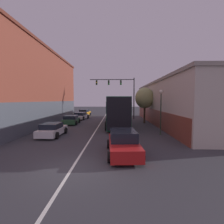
{
  "coord_description": "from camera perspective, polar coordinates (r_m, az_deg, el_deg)",
  "views": [
    {
      "loc": [
        2.14,
        -8.3,
        3.4
      ],
      "look_at": [
        1.77,
        12.7,
        1.95
      ],
      "focal_mm": 28.0,
      "sensor_mm": 36.0,
      "label": 1
    }
  ],
  "objects": [
    {
      "name": "parked_car_left_far",
      "position": [
        17.45,
        -18.92,
        -5.5
      ],
      "size": [
        1.99,
        4.15,
        1.24
      ],
      "rotation": [
        0.0,
        0.0,
        1.56
      ],
      "color": "silver",
      "rests_on": "ground_plane"
    },
    {
      "name": "building_left_brick",
      "position": [
        26.82,
        -26.3,
        7.46
      ],
      "size": [
        7.5,
        25.29,
        10.22
      ],
      "color": "brown",
      "rests_on": "ground_plane"
    },
    {
      "name": "building_right_storefront",
      "position": [
        26.54,
        20.9,
        3.06
      ],
      "size": [
        7.67,
        26.4,
        5.97
      ],
      "color": "beige",
      "rests_on": "ground_plane"
    },
    {
      "name": "traffic_signal_gantry",
      "position": [
        30.89,
        2.62,
        7.6
      ],
      "size": [
        7.81,
        0.36,
        7.26
      ],
      "color": "black",
      "rests_on": "ground_plane"
    },
    {
      "name": "lane_center_line",
      "position": [
        21.94,
        -4.61,
        -4.96
      ],
      "size": [
        0.14,
        38.53,
        0.01
      ],
      "color": "silver",
      "rests_on": "ground_plane"
    },
    {
      "name": "street_tree_near",
      "position": [
        26.03,
        10.61,
        4.49
      ],
      "size": [
        2.75,
        2.48,
        5.2
      ],
      "color": "#3D2D1E",
      "rests_on": "ground_plane"
    },
    {
      "name": "parked_car_left_mid",
      "position": [
        31.13,
        -10.12,
        -1.26
      ],
      "size": [
        2.35,
        4.65,
        1.24
      ],
      "rotation": [
        0.0,
        0.0,
        1.45
      ],
      "color": "silver",
      "rests_on": "ground_plane"
    },
    {
      "name": "ground_plane",
      "position": [
        9.22,
        -13.12,
        -17.78
      ],
      "size": [
        160.0,
        160.0,
        0.0
      ],
      "primitive_type": "plane",
      "color": "#38383D"
    },
    {
      "name": "parked_car_left_distant",
      "position": [
        37.63,
        -9.02,
        -0.26
      ],
      "size": [
        2.39,
        4.31,
        1.39
      ],
      "rotation": [
        0.0,
        0.0,
        1.45
      ],
      "color": "orange",
      "rests_on": "ground_plane"
    },
    {
      "name": "parked_car_left_near",
      "position": [
        25.33,
        -13.19,
        -2.52
      ],
      "size": [
        2.16,
        3.99,
        1.23
      ],
      "rotation": [
        0.0,
        0.0,
        1.59
      ],
      "color": "#285633",
      "rests_on": "ground_plane"
    },
    {
      "name": "hatchback_foreground",
      "position": [
        11.17,
        3.7,
        -10.1
      ],
      "size": [
        2.2,
        4.66,
        1.47
      ],
      "rotation": [
        0.0,
        0.0,
        1.62
      ],
      "color": "red",
      "rests_on": "ground_plane"
    },
    {
      "name": "street_lamp",
      "position": [
        17.66,
        15.68,
        2.27
      ],
      "size": [
        0.39,
        0.39,
        4.39
      ],
      "color": "#233323",
      "rests_on": "ground_plane"
    },
    {
      "name": "bus",
      "position": [
        22.66,
        1.51,
        0.68
      ],
      "size": [
        3.2,
        10.56,
        3.76
      ],
      "rotation": [
        0.0,
        0.0,
        1.61
      ],
      "color": "#145133",
      "rests_on": "ground_plane"
    }
  ]
}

